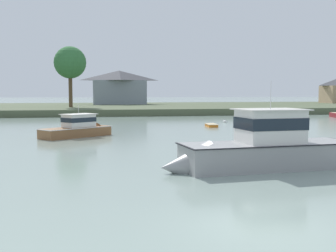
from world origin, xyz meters
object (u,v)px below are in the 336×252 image
dinghy_orange (211,126)px  cruiser_grey (254,156)px  mooring_buoy_white (225,122)px  cruiser_wood (82,131)px

dinghy_orange → cruiser_grey: size_ratio=0.25×
dinghy_orange → mooring_buoy_white: bearing=59.4°
dinghy_orange → cruiser_grey: cruiser_grey is taller
mooring_buoy_white → cruiser_wood: bearing=-141.9°
dinghy_orange → cruiser_wood: 15.97m
dinghy_orange → mooring_buoy_white: (3.45, 5.84, -0.03)m
cruiser_grey → mooring_buoy_white: bearing=74.5°
cruiser_grey → cruiser_wood: (-8.67, 17.84, -0.21)m
mooring_buoy_white → dinghy_orange: bearing=-120.6°
cruiser_wood → mooring_buoy_white: cruiser_wood is taller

